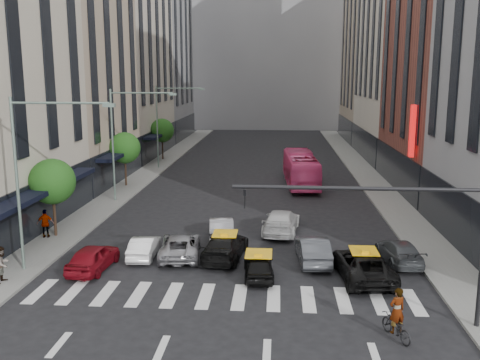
% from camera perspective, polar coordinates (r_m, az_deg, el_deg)
% --- Properties ---
extents(ground, '(160.00, 160.00, 0.00)m').
position_cam_1_polar(ground, '(24.25, -1.79, -13.73)').
color(ground, black).
rests_on(ground, ground).
extents(sidewalk_left, '(3.00, 96.00, 0.15)m').
position_cam_1_polar(sidewalk_left, '(54.65, -10.59, 0.22)').
color(sidewalk_left, slate).
rests_on(sidewalk_left, ground).
extents(sidewalk_right, '(3.00, 96.00, 0.15)m').
position_cam_1_polar(sidewalk_right, '(53.66, 13.91, -0.12)').
color(sidewalk_right, slate).
rests_on(sidewalk_right, ground).
extents(building_left_b, '(8.00, 16.00, 24.00)m').
position_cam_1_polar(building_left_b, '(53.54, -17.44, 12.52)').
color(building_left_b, tan).
rests_on(building_left_b, ground).
extents(building_left_c, '(8.00, 20.00, 36.00)m').
position_cam_1_polar(building_left_c, '(71.03, -12.22, 17.14)').
color(building_left_c, beige).
rests_on(building_left_c, ground).
extents(building_left_d, '(8.00, 18.00, 30.00)m').
position_cam_1_polar(building_left_d, '(89.15, -8.64, 14.03)').
color(building_left_d, gray).
rests_on(building_left_d, ground).
extents(building_right_b, '(8.00, 18.00, 26.00)m').
position_cam_1_polar(building_right_b, '(51.13, 21.43, 13.49)').
color(building_right_b, brown).
rests_on(building_right_b, ground).
extents(building_right_d, '(8.00, 18.00, 28.00)m').
position_cam_1_polar(building_right_d, '(88.21, 14.10, 13.21)').
color(building_right_d, tan).
rests_on(building_right_d, ground).
extents(building_far, '(30.00, 10.00, 36.00)m').
position_cam_1_polar(building_far, '(107.21, 2.99, 15.22)').
color(building_far, gray).
rests_on(building_far, ground).
extents(tree_near, '(2.88, 2.88, 4.95)m').
position_cam_1_polar(tree_near, '(35.49, -19.39, -0.16)').
color(tree_near, black).
rests_on(tree_near, sidewalk_left).
extents(tree_mid, '(2.88, 2.88, 4.95)m').
position_cam_1_polar(tree_mid, '(50.36, -12.20, 3.37)').
color(tree_mid, black).
rests_on(tree_mid, sidewalk_left).
extents(tree_far, '(2.88, 2.88, 4.95)m').
position_cam_1_polar(tree_far, '(65.77, -8.32, 5.25)').
color(tree_far, black).
rests_on(tree_far, sidewalk_left).
extents(streetlamp_near, '(5.38, 0.25, 9.00)m').
position_cam_1_polar(streetlamp_near, '(29.02, -21.15, 1.86)').
color(streetlamp_near, gray).
rests_on(streetlamp_near, sidewalk_left).
extents(streetlamp_mid, '(5.38, 0.25, 9.00)m').
position_cam_1_polar(streetlamp_mid, '(43.89, -12.29, 5.22)').
color(streetlamp_mid, gray).
rests_on(streetlamp_mid, sidewalk_left).
extents(streetlamp_far, '(5.38, 0.25, 9.00)m').
position_cam_1_polar(streetlamp_far, '(59.36, -7.95, 6.82)').
color(streetlamp_far, gray).
rests_on(streetlamp_far, sidewalk_left).
extents(traffic_signal, '(10.10, 0.20, 6.00)m').
position_cam_1_polar(traffic_signal, '(22.32, 17.97, -4.28)').
color(traffic_signal, black).
rests_on(traffic_signal, ground).
extents(liberty_sign, '(0.30, 0.70, 4.00)m').
position_cam_1_polar(liberty_sign, '(43.34, 17.91, 5.00)').
color(liberty_sign, red).
rests_on(liberty_sign, ground).
extents(car_red, '(2.01, 4.28, 1.42)m').
position_cam_1_polar(car_red, '(29.64, -15.39, -7.97)').
color(car_red, maroon).
rests_on(car_red, ground).
extents(car_white_front, '(1.42, 3.76, 1.23)m').
position_cam_1_polar(car_white_front, '(31.07, -10.16, -7.04)').
color(car_white_front, white).
rests_on(car_white_front, ground).
extents(car_silver, '(2.78, 5.03, 1.33)m').
position_cam_1_polar(car_silver, '(30.85, -6.41, -6.95)').
color(car_silver, '#98979D').
rests_on(car_silver, ground).
extents(taxi_left, '(2.60, 5.17, 1.44)m').
position_cam_1_polar(taxi_left, '(30.38, -1.60, -7.07)').
color(taxi_left, black).
rests_on(taxi_left, ground).
extents(taxi_center, '(1.75, 3.79, 1.26)m').
position_cam_1_polar(taxi_center, '(27.66, 2.00, -9.13)').
color(taxi_center, black).
rests_on(taxi_center, ground).
extents(car_grey_mid, '(1.89, 4.62, 1.49)m').
position_cam_1_polar(car_grey_mid, '(30.03, 7.77, -7.34)').
color(car_grey_mid, '#43464B').
rests_on(car_grey_mid, ground).
extents(taxi_right, '(2.93, 5.52, 1.48)m').
position_cam_1_polar(taxi_right, '(28.11, 13.01, -8.84)').
color(taxi_right, black).
rests_on(taxi_right, ground).
extents(car_grey_curb, '(2.20, 4.51, 1.27)m').
position_cam_1_polar(car_grey_curb, '(31.01, 16.62, -7.33)').
color(car_grey_curb, '#3C4043').
rests_on(car_grey_curb, ground).
extents(car_row2_left, '(1.97, 4.38, 1.40)m').
position_cam_1_polar(car_row2_left, '(34.07, -1.99, -5.09)').
color(car_row2_left, '#A2A1A7').
rests_on(car_row2_left, ground).
extents(car_row2_right, '(2.74, 5.44, 1.51)m').
position_cam_1_polar(car_row2_right, '(35.32, 4.42, -4.44)').
color(car_row2_right, silver).
rests_on(car_row2_right, ground).
extents(bus, '(3.19, 11.18, 3.08)m').
position_cam_1_polar(bus, '(50.72, 6.49, 1.18)').
color(bus, '#F4478C').
rests_on(bus, ground).
extents(motorcycle, '(1.33, 1.97, 0.98)m').
position_cam_1_polar(motorcycle, '(22.57, 16.30, -14.81)').
color(motorcycle, black).
rests_on(motorcycle, ground).
extents(rider, '(0.80, 0.68, 1.86)m').
position_cam_1_polar(rider, '(22.00, 16.51, -11.47)').
color(rider, gray).
rests_on(rider, motorcycle).
extents(pedestrian_near, '(0.78, 0.95, 1.82)m').
position_cam_1_polar(pedestrian_near, '(29.05, -24.02, -8.21)').
color(pedestrian_near, gray).
rests_on(pedestrian_near, sidewalk_left).
extents(pedestrian_far, '(1.11, 0.60, 1.80)m').
position_cam_1_polar(pedestrian_far, '(35.81, -20.03, -4.38)').
color(pedestrian_far, gray).
rests_on(pedestrian_far, sidewalk_left).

